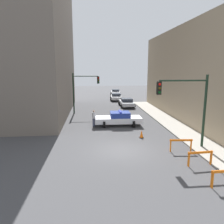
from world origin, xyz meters
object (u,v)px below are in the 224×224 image
Objects in this scene: parked_car_mid at (116,97)px; barrier_mid at (200,156)px; traffic_light_near at (190,101)px; traffic_light_far at (82,87)px; parked_car_far at (116,92)px; police_car at (119,119)px; barrier_back at (181,143)px; pedestrian_crossing at (94,118)px; traffic_cone at (142,134)px; parked_car_near at (127,102)px.

barrier_mid is (1.85, -27.99, -0.06)m from parked_car_mid.
traffic_light_near is 1.00× the size of traffic_light_far.
parked_car_mid and parked_car_far have the same top height.
traffic_light_near is 8.61m from police_car.
traffic_light_near is at bearing 81.12° from barrier_mid.
traffic_light_far is 16.36m from barrier_back.
pedestrian_crossing is at bearing 93.31° from police_car.
traffic_light_far is 12.99m from parked_car_mid.
traffic_cone is (-0.40, -22.36, -0.36)m from parked_car_mid.
police_car is 2.96× the size of barrier_mid.
traffic_light_far is at bearing -112.16° from parked_car_mid.
parked_car_mid is at bearing 95.22° from traffic_light_near.
traffic_light_near is 1.10× the size of police_car.
barrier_back is (-0.67, -0.56, -2.91)m from traffic_light_near.
traffic_light_far reaches higher than barrier_mid.
police_car is at bearing -91.07° from parked_car_mid.
parked_car_near is 12.24m from pedestrian_crossing.
parked_car_near and parked_car_far have the same top height.
parked_car_near is (2.61, 11.02, -0.05)m from police_car.
pedestrian_crossing is 1.04× the size of barrier_back.
traffic_cone is at bearing -94.47° from parked_car_near.
barrier_back is (7.36, -14.34, -2.78)m from traffic_light_far.
parked_car_near is 2.69× the size of barrier_mid.
barrier_back is at bearing -140.14° from traffic_light_near.
police_car is 26.34m from parked_car_far.
traffic_light_far is 7.93× the size of traffic_cone.
traffic_light_far is at bearing 114.48° from barrier_mid.
traffic_light_near reaches higher than police_car.
traffic_light_near is 3.04m from barrier_back.
police_car is 2.96× the size of barrier_back.
parked_car_mid is at bearing -4.53° from police_car.
traffic_light_near is 1.17× the size of parked_car_mid.
police_car is (-4.12, 7.02, -2.81)m from traffic_light_near.
police_car reaches higher than parked_car_mid.
pedestrian_crossing reaches higher than parked_car_mid.
parked_car_near is 15.19m from parked_car_far.
parked_car_near is 18.62m from barrier_back.
traffic_light_far reaches higher than barrier_back.
traffic_light_far is 8.25m from parked_car_near.
barrier_back reaches higher than traffic_cone.
traffic_light_near reaches higher than parked_car_far.
traffic_light_near is at bearing -0.71° from pedestrian_crossing.
parked_car_near is 6.56× the size of traffic_cone.
barrier_mid is (1.06, -20.91, -0.06)m from parked_car_near.
barrier_mid is at bearing -65.52° from traffic_light_far.
barrier_back is at bearing 95.47° from barrier_mid.
traffic_light_far is 1.17× the size of parked_car_mid.
parked_car_far is at bearing 91.69° from barrier_mid.
police_car is at bearing 114.48° from barrier_back.
traffic_light_far is 20.68m from parked_car_far.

